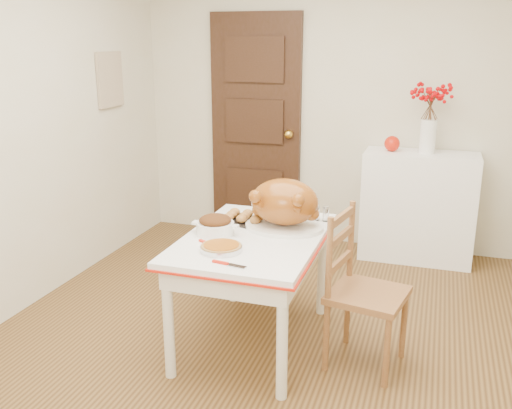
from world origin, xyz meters
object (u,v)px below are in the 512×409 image
(chair_oak, at_px, (368,291))
(pumpkin_pie, at_px, (221,247))
(kitchen_table, at_px, (253,290))
(sideboard, at_px, (418,207))
(turkey_platter, at_px, (284,205))

(chair_oak, distance_m, pumpkin_pie, 0.87)
(kitchen_table, bearing_deg, sideboard, 63.53)
(chair_oak, bearing_deg, turkey_platter, 78.89)
(pumpkin_pie, bearing_deg, turkey_platter, 64.17)
(kitchen_table, relative_size, chair_oak, 1.28)
(chair_oak, bearing_deg, sideboard, 4.74)
(sideboard, distance_m, chair_oak, 1.82)
(chair_oak, bearing_deg, kitchen_table, 97.72)
(sideboard, height_order, chair_oak, sideboard)
(sideboard, distance_m, pumpkin_pie, 2.29)
(kitchen_table, bearing_deg, turkey_platter, 53.36)
(turkey_platter, bearing_deg, chair_oak, -9.89)
(sideboard, bearing_deg, kitchen_table, -116.47)
(sideboard, relative_size, chair_oak, 1.00)
(kitchen_table, height_order, chair_oak, chair_oak)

